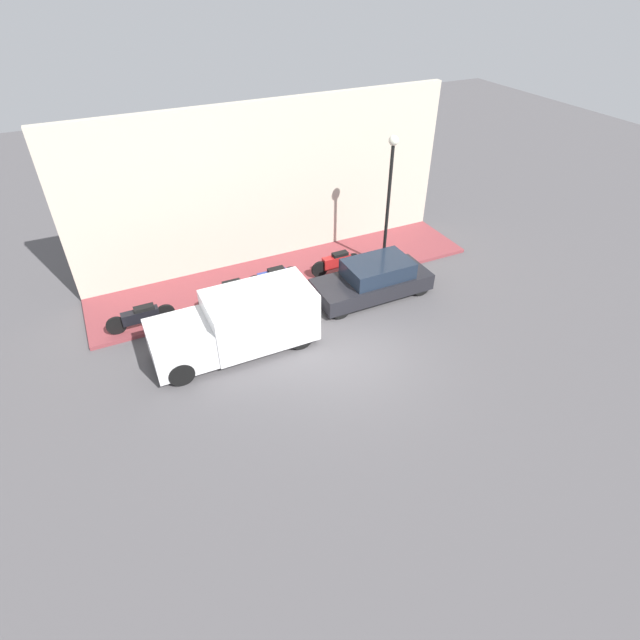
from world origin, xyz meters
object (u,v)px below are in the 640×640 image
at_px(motorcycle_black, 141,316).
at_px(scooter_silver, 229,292).
at_px(parked_car, 373,280).
at_px(motorcycle_blue, 273,277).
at_px(delivery_van, 237,324).
at_px(motorcycle_red, 337,262).
at_px(streetlamp, 390,185).

bearing_deg(motorcycle_black, scooter_silver, -88.05).
bearing_deg(parked_car, motorcycle_black, 79.60).
relative_size(motorcycle_blue, motorcycle_black, 0.93).
height_order(delivery_van, scooter_silver, delivery_van).
distance_m(motorcycle_blue, motorcycle_black, 4.66).
bearing_deg(scooter_silver, parked_car, -107.56).
distance_m(delivery_van, motorcycle_red, 5.30).
distance_m(delivery_van, scooter_silver, 2.36).
height_order(motorcycle_black, scooter_silver, scooter_silver).
xyz_separation_m(scooter_silver, streetlamp, (-0.06, -6.10, 2.76)).
bearing_deg(scooter_silver, delivery_van, 169.36).
distance_m(motorcycle_red, motorcycle_blue, 2.51).
bearing_deg(parked_car, motorcycle_red, 17.98).
relative_size(parked_car, motorcycle_blue, 2.06).
xyz_separation_m(delivery_van, streetlamp, (2.23, -6.53, 2.40)).
distance_m(delivery_van, streetlamp, 7.31).
bearing_deg(motorcycle_black, motorcycle_red, -87.51).
height_order(motorcycle_blue, streetlamp, streetlamp).
height_order(parked_car, motorcycle_black, parked_car).
distance_m(motorcycle_blue, streetlamp, 5.20).
bearing_deg(motorcycle_red, motorcycle_blue, 88.41).
relative_size(delivery_van, motorcycle_red, 2.44).
bearing_deg(streetlamp, motorcycle_black, 90.24).
height_order(parked_car, delivery_van, delivery_van).
bearing_deg(motorcycle_red, parked_car, -162.02).
bearing_deg(scooter_silver, motorcycle_black, 91.95).
distance_m(motorcycle_blue, scooter_silver, 1.74).
bearing_deg(delivery_van, scooter_silver, -10.64).
relative_size(motorcycle_blue, streetlamp, 0.41).
xyz_separation_m(delivery_van, motorcycle_blue, (2.57, -2.15, -0.38)).
bearing_deg(delivery_van, motorcycle_blue, -39.89).
xyz_separation_m(motorcycle_blue, streetlamp, (-0.34, -4.39, 2.78)).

